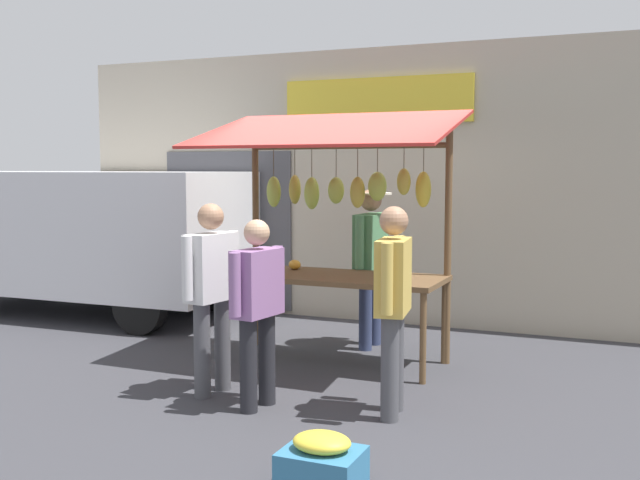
# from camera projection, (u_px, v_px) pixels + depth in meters

# --- Properties ---
(ground_plane) EXTENTS (40.00, 40.00, 0.00)m
(ground_plane) POSITION_uv_depth(u_px,v_px,m) (332.00, 362.00, 7.60)
(ground_plane) COLOR #38383D
(street_backdrop) EXTENTS (9.00, 0.30, 3.40)m
(street_backdrop) POSITION_uv_depth(u_px,v_px,m) (395.00, 187.00, 9.46)
(street_backdrop) COLOR #B2A893
(street_backdrop) RESTS_ON ground
(market_stall) EXTENTS (2.50, 1.46, 2.50)m
(market_stall) POSITION_uv_depth(u_px,v_px,m) (333.00, 206.00, 7.50)
(market_stall) COLOR brown
(market_stall) RESTS_ON ground
(vendor_with_sunhat) EXTENTS (0.44, 0.72, 1.70)m
(vendor_with_sunhat) POSITION_uv_depth(u_px,v_px,m) (371.00, 254.00, 8.13)
(vendor_with_sunhat) COLOR navy
(vendor_with_sunhat) RESTS_ON ground
(shopper_with_ponytail) EXTENTS (0.29, 0.69, 1.63)m
(shopper_with_ponytail) POSITION_uv_depth(u_px,v_px,m) (212.00, 285.00, 6.45)
(shopper_with_ponytail) COLOR #4C4C51
(shopper_with_ponytail) RESTS_ON ground
(shopper_in_striped_shirt) EXTENTS (0.29, 0.69, 1.64)m
(shopper_in_striped_shirt) POSITION_uv_depth(u_px,v_px,m) (393.00, 296.00, 5.87)
(shopper_in_striped_shirt) COLOR #4C4C51
(shopper_in_striped_shirt) RESTS_ON ground
(shopper_with_shopping_bag) EXTENTS (0.28, 0.66, 1.53)m
(shopper_with_shopping_bag) POSITION_uv_depth(u_px,v_px,m) (257.00, 302.00, 6.06)
(shopper_with_shopping_bag) COLOR #232328
(shopper_with_shopping_bag) RESTS_ON ground
(parked_van) EXTENTS (4.44, 1.95, 1.88)m
(parked_van) POSITION_uv_depth(u_px,v_px,m) (71.00, 229.00, 10.14)
(parked_van) COLOR silver
(parked_van) RESTS_ON ground
(produce_crate_near) EXTENTS (0.48, 0.39, 0.35)m
(produce_crate_near) POSITION_uv_depth(u_px,v_px,m) (322.00, 464.00, 4.57)
(produce_crate_near) COLOR teal
(produce_crate_near) RESTS_ON ground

